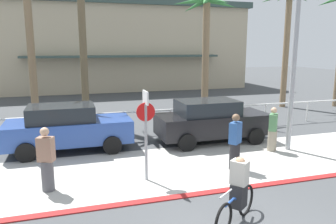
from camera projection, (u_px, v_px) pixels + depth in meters
ground_plane at (136, 126)px, 15.77m from camera, size 80.00×80.00×0.00m
sidewalk_strip at (174, 167)px, 10.33m from camera, size 44.00×4.00×0.02m
curb_paint at (198, 194)px, 8.46m from camera, size 44.00×0.24×0.03m
building_backdrop at (115, 46)px, 31.42m from camera, size 23.08×11.44×7.61m
rail_fence at (143, 115)px, 14.20m from camera, size 22.04×0.08×1.04m
stop_sign_bike_lane at (146, 123)px, 9.04m from camera, size 0.52×0.56×2.56m
streetlight_curb at (301, 30)px, 11.09m from camera, size 0.24×2.54×7.50m
palm_tree_5 at (206, 29)px, 16.81m from camera, size 3.50×3.04×6.23m
palm_tree_6 at (287, 18)px, 19.89m from camera, size 3.09×3.20×7.08m
car_blue_1 at (68, 127)px, 11.89m from camera, size 4.40×2.02×1.69m
car_black_2 at (211, 120)px, 13.02m from camera, size 4.40×2.02×1.69m
cyclist_blue_0 at (238, 192)px, 6.97m from camera, size 1.50×1.13×1.50m
pedestrian_0 at (273, 131)px, 11.84m from camera, size 0.46×0.47×1.62m
pedestrian_1 at (235, 144)px, 10.03m from camera, size 0.48×0.45×1.76m
pedestrian_2 at (47, 162)px, 8.51m from camera, size 0.47×0.42×1.72m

